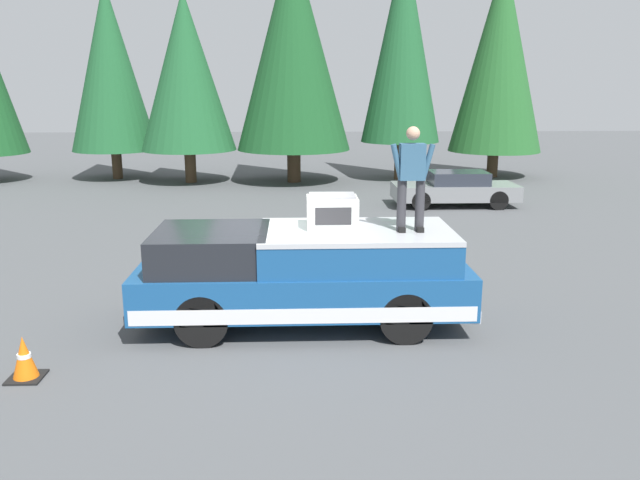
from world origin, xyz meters
TOP-DOWN VIEW (x-y plane):
  - ground_plane at (0.00, 0.00)m, footprint 90.00×90.00m
  - pickup_truck at (-0.10, -0.58)m, footprint 2.01×5.54m
  - compressor_unit at (0.04, -1.06)m, footprint 0.65×0.84m
  - person_on_truck_bed at (-0.24, -2.32)m, footprint 0.29×0.72m
  - parked_car_grey at (10.59, -5.80)m, footprint 1.64×4.10m
  - traffic_cone at (-2.04, 3.32)m, footprint 0.47×0.47m
  - conifer_far_left at (17.45, -9.14)m, footprint 3.95×3.95m
  - conifer_left at (16.84, -4.90)m, footprint 3.29×3.29m
  - conifer_center_left at (16.24, -0.40)m, footprint 4.63×4.63m
  - conifer_center_right at (16.30, 3.89)m, footprint 3.85×3.85m
  - conifer_right at (17.51, 7.23)m, footprint 3.56×3.56m

SIDE VIEW (x-z plane):
  - ground_plane at x=0.00m, z-range 0.00..0.00m
  - traffic_cone at x=-2.04m, z-range -0.02..0.60m
  - parked_car_grey at x=10.59m, z-range 0.00..1.16m
  - pickup_truck at x=-0.10m, z-range 0.05..1.70m
  - compressor_unit at x=0.04m, z-range 1.65..2.21m
  - person_on_truck_bed at x=-0.24m, z-range 1.71..3.40m
  - conifer_center_right at x=16.30m, z-range 0.66..8.28m
  - conifer_right at x=17.51m, z-range 0.60..8.73m
  - conifer_far_left at x=17.45m, z-range 0.56..9.74m
  - conifer_center_left at x=16.24m, z-range 0.67..10.25m
  - conifer_left at x=16.84m, z-range 0.79..10.47m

